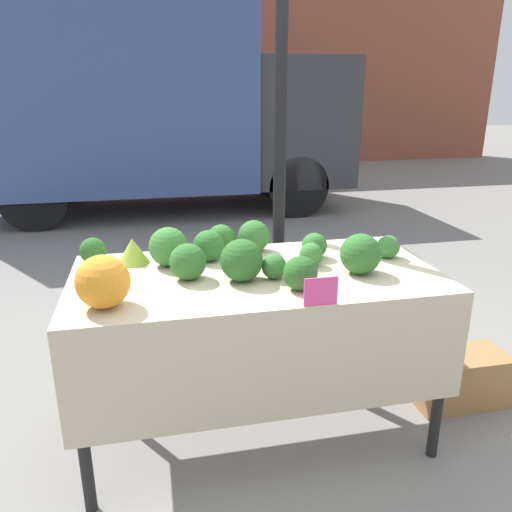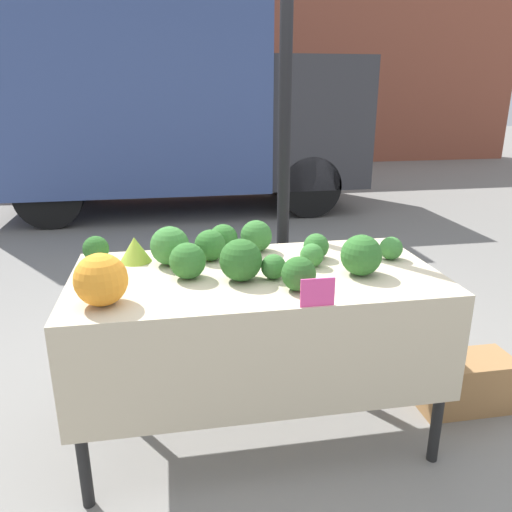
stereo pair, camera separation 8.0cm
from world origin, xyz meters
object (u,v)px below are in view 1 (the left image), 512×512
Objects in this scene: orange_cauliflower at (103,282)px; produce_crate at (460,378)px; price_sign at (321,291)px; parked_truck at (152,105)px.

orange_cauliflower is 0.41× the size of produce_crate.
produce_crate is at bearing 7.93° from orange_cauliflower.
produce_crate is (0.99, 0.42, -0.78)m from price_sign.
price_sign is 1.32m from produce_crate.
orange_cauliflower is 2.01m from produce_crate.
parked_truck is 23.99× the size of orange_cauliflower.
price_sign is at bearing -157.23° from produce_crate.
orange_cauliflower reaches higher than price_sign.
parked_truck is 5.61m from price_sign.
parked_truck is 9.85× the size of produce_crate.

